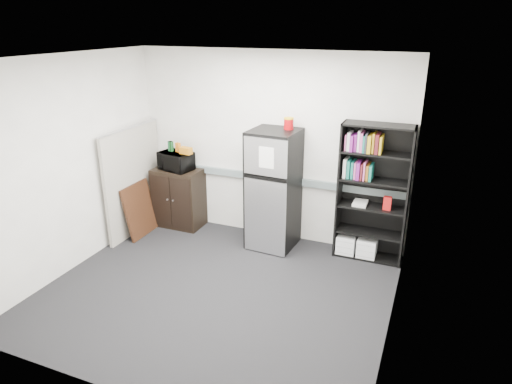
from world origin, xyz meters
TOP-DOWN VIEW (x-y plane):
  - floor at (0.00, 0.00)m, footprint 4.00×4.00m
  - wall_back at (0.00, 1.75)m, footprint 4.00×0.02m
  - wall_right at (2.00, 0.00)m, footprint 0.02×3.50m
  - wall_left at (-2.00, 0.00)m, footprint 0.02×3.50m
  - ceiling at (0.00, 0.00)m, footprint 4.00×3.50m
  - electrical_raceway at (0.00, 1.72)m, footprint 3.92×0.05m
  - wall_note at (-0.35, 1.74)m, footprint 0.14×0.00m
  - bookshelf at (1.51, 1.57)m, footprint 0.90×0.34m
  - cubicle_partition at (-1.90, 1.08)m, footprint 0.06×1.30m
  - cabinet at (-1.40, 1.50)m, footprint 0.74×0.49m
  - microwave at (-1.40, 1.48)m, footprint 0.55×0.43m
  - snack_box_a at (-1.50, 1.52)m, footprint 0.08×0.06m
  - snack_box_b at (-1.50, 1.52)m, footprint 0.08×0.07m
  - snack_box_c at (-1.37, 1.52)m, footprint 0.08×0.07m
  - snack_bag at (-1.21, 1.47)m, footprint 0.19×0.12m
  - refrigerator at (0.19, 1.42)m, footprint 0.67×0.70m
  - coffee_can at (0.35, 1.55)m, footprint 0.13×0.13m
  - framed_poster at (-1.77, 0.98)m, footprint 0.19×0.62m

SIDE VIEW (x-z plane):
  - floor at x=0.00m, z-range 0.00..0.00m
  - framed_poster at x=-1.77m, z-range 0.00..0.80m
  - cabinet at x=-1.40m, z-range 0.00..0.92m
  - cubicle_partition at x=-1.90m, z-range 0.00..1.62m
  - refrigerator at x=0.19m, z-range 0.00..1.69m
  - electrical_raceway at x=0.00m, z-range 0.85..0.95m
  - bookshelf at x=1.51m, z-range 0.05..1.90m
  - microwave at x=-1.40m, z-range 0.92..1.20m
  - snack_bag at x=-1.21m, z-range 1.20..1.30m
  - snack_box_c at x=-1.37m, z-range 1.20..1.34m
  - snack_box_a at x=-1.50m, z-range 1.20..1.35m
  - snack_box_b at x=-1.50m, z-range 1.20..1.35m
  - wall_back at x=0.00m, z-range 0.00..2.70m
  - wall_right at x=2.00m, z-range 0.00..2.70m
  - wall_left at x=-2.00m, z-range 0.00..2.70m
  - wall_note at x=-0.35m, z-range 1.50..1.60m
  - coffee_can at x=0.35m, z-range 1.69..1.86m
  - ceiling at x=0.00m, z-range 2.69..2.71m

